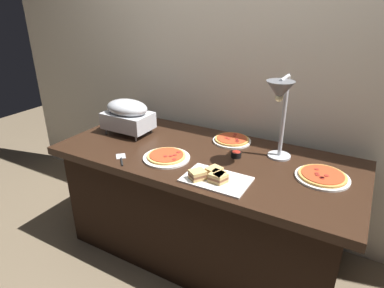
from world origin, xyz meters
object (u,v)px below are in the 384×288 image
(heat_lamp, at_px, (280,99))
(sandwich_platter, at_px, (214,177))
(pizza_plate_front, at_px, (322,176))
(sauce_cup_near, at_px, (236,154))
(serving_spatula, at_px, (121,159))
(chafing_dish, at_px, (128,114))
(pizza_plate_center, at_px, (167,157))
(pizza_plate_raised_stand, at_px, (232,140))

(heat_lamp, bearing_deg, sandwich_platter, -123.25)
(pizza_plate_front, xyz_separation_m, sauce_cup_near, (-0.51, 0.02, 0.01))
(sauce_cup_near, distance_m, serving_spatula, 0.70)
(chafing_dish, xyz_separation_m, pizza_plate_center, (0.47, -0.22, -0.13))
(pizza_plate_center, height_order, sauce_cup_near, sauce_cup_near)
(heat_lamp, xyz_separation_m, sandwich_platter, (-0.22, -0.34, -0.38))
(serving_spatula, bearing_deg, chafing_dish, 123.24)
(pizza_plate_center, distance_m, serving_spatula, 0.28)
(chafing_dish, relative_size, serving_spatula, 2.33)
(sandwich_platter, bearing_deg, heat_lamp, 56.75)
(pizza_plate_front, height_order, sandwich_platter, sandwich_platter)
(pizza_plate_raised_stand, distance_m, serving_spatula, 0.75)
(heat_lamp, xyz_separation_m, serving_spatula, (-0.83, -0.39, -0.40))
(pizza_plate_front, bearing_deg, serving_spatula, -162.02)
(sauce_cup_near, bearing_deg, heat_lamp, 2.63)
(pizza_plate_front, height_order, pizza_plate_center, same)
(pizza_plate_center, height_order, serving_spatula, pizza_plate_center)
(sandwich_platter, bearing_deg, pizza_plate_front, 31.82)
(pizza_plate_center, bearing_deg, serving_spatula, -148.35)
(pizza_plate_raised_stand, bearing_deg, sandwich_platter, -76.98)
(sauce_cup_near, height_order, serving_spatula, sauce_cup_near)
(pizza_plate_center, relative_size, sandwich_platter, 0.81)
(heat_lamp, height_order, pizza_plate_center, heat_lamp)
(sandwich_platter, relative_size, serving_spatula, 2.43)
(chafing_dish, distance_m, pizza_plate_front, 1.35)
(pizza_plate_front, xyz_separation_m, pizza_plate_center, (-0.87, -0.21, -0.00))
(pizza_plate_front, bearing_deg, heat_lamp, 174.45)
(chafing_dish, height_order, serving_spatula, chafing_dish)
(heat_lamp, bearing_deg, pizza_plate_front, -5.55)
(heat_lamp, relative_size, pizza_plate_center, 1.79)
(chafing_dish, relative_size, sandwich_platter, 0.96)
(sandwich_platter, bearing_deg, chafing_dish, 159.49)
(sauce_cup_near, xyz_separation_m, serving_spatula, (-0.60, -0.38, -0.02))
(pizza_plate_center, distance_m, sauce_cup_near, 0.43)
(heat_lamp, bearing_deg, sauce_cup_near, -177.37)
(chafing_dish, bearing_deg, sandwich_platter, -20.51)
(sauce_cup_near, bearing_deg, chafing_dish, -178.96)
(chafing_dish, relative_size, pizza_plate_raised_stand, 1.30)
(pizza_plate_raised_stand, bearing_deg, pizza_plate_center, -119.07)
(sandwich_platter, bearing_deg, pizza_plate_raised_stand, 103.02)
(chafing_dish, height_order, pizza_plate_raised_stand, chafing_dish)
(pizza_plate_front, height_order, serving_spatula, pizza_plate_front)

